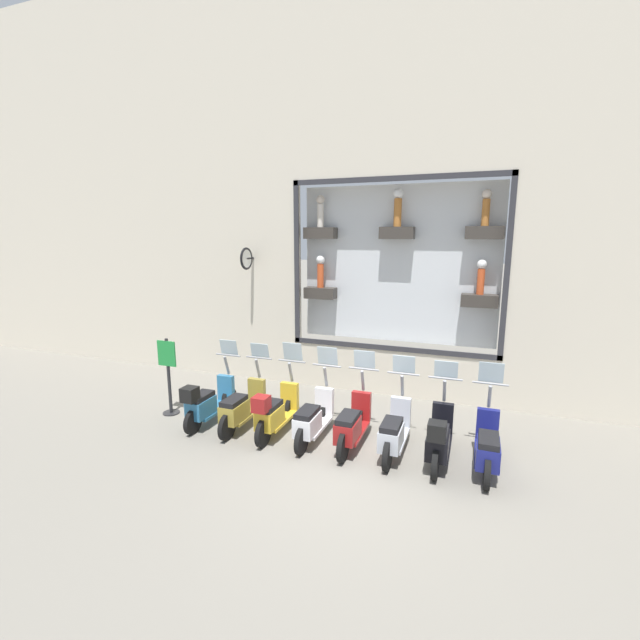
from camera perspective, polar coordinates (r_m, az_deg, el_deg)
ground_plane at (r=7.75m, az=3.96°, el=-18.49°), size 120.00×120.00×0.00m
building_facade at (r=10.36m, az=10.37°, el=19.04°), size 1.20×36.00×10.38m
scooter_navy_0 at (r=7.82m, az=21.43°, el=-15.42°), size 1.80×0.61×1.64m
scooter_black_1 at (r=7.75m, az=15.57°, el=-14.93°), size 1.80×0.60×1.59m
scooter_silver_2 at (r=7.91m, az=9.85°, el=-14.44°), size 1.80×0.60×1.62m
scooter_red_3 at (r=8.06m, az=4.31°, el=-13.73°), size 1.81×0.61×1.64m
scooter_white_4 at (r=8.29m, az=-0.96°, el=-13.05°), size 1.80×0.60×1.64m
scooter_yellow_5 at (r=8.51m, az=-6.05°, el=-12.08°), size 1.81×0.60×1.66m
scooter_olive_6 at (r=8.92m, az=-10.41°, el=-11.42°), size 1.80×0.61×1.58m
scooter_teal_7 at (r=9.26m, az=-14.80°, el=-10.54°), size 1.80×0.61×1.59m
shop_sign_post at (r=9.86m, az=-19.57°, el=-6.75°), size 0.36×0.45×1.69m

